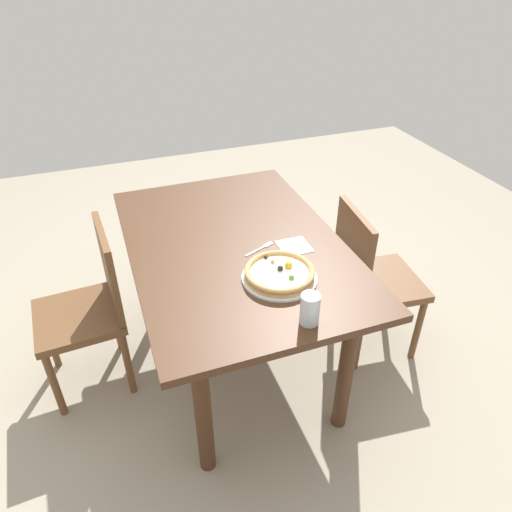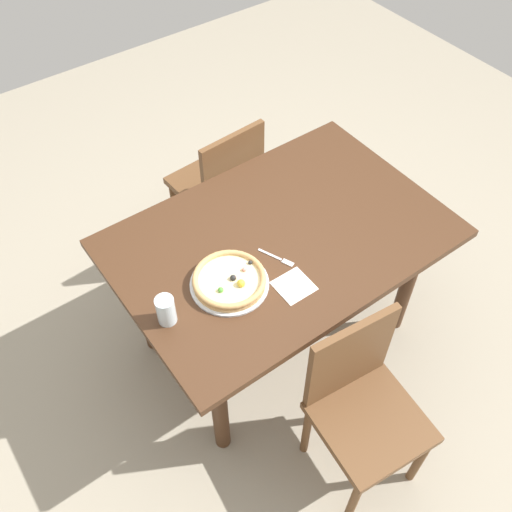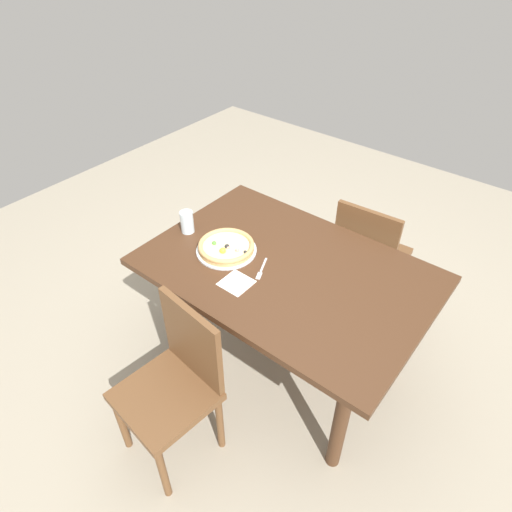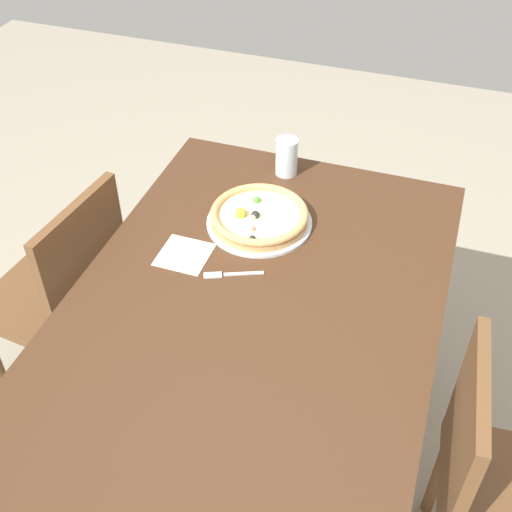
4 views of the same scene
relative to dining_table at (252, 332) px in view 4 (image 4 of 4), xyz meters
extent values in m
plane|color=#9E937F|center=(0.00, 0.00, -0.66)|extent=(6.00, 6.00, 0.00)
cube|color=#472B19|center=(0.00, 0.00, 0.09)|extent=(1.41, 0.96, 0.04)
cylinder|color=#472B19|center=(0.55, -0.32, -0.29)|extent=(0.07, 0.07, 0.73)
cylinder|color=#472B19|center=(0.55, 0.32, -0.29)|extent=(0.07, 0.07, 0.73)
cylinder|color=brown|center=(0.02, -0.58, -0.46)|extent=(0.04, 0.04, 0.41)
cube|color=brown|center=(-0.15, -0.57, 0.00)|extent=(0.38, 0.05, 0.42)
cylinder|color=brown|center=(0.31, 0.91, -0.46)|extent=(0.04, 0.04, 0.41)
cylinder|color=brown|center=(-0.06, 0.61, -0.46)|extent=(0.04, 0.04, 0.41)
cylinder|color=brown|center=(0.27, 0.57, -0.46)|extent=(0.04, 0.04, 0.41)
cube|color=brown|center=(0.12, 0.76, -0.23)|extent=(0.44, 0.44, 0.04)
cube|color=brown|center=(0.10, 0.57, 0.00)|extent=(0.38, 0.07, 0.42)
cylinder|color=silver|center=(0.32, 0.09, 0.11)|extent=(0.32, 0.32, 0.01)
cylinder|color=tan|center=(0.32, 0.09, 0.12)|extent=(0.29, 0.29, 0.02)
cylinder|color=beige|center=(0.32, 0.09, 0.14)|extent=(0.25, 0.25, 0.01)
torus|color=tan|center=(0.32, 0.09, 0.14)|extent=(0.29, 0.29, 0.02)
sphere|color=#E58C7F|center=(0.25, 0.09, 0.15)|extent=(0.02, 0.02, 0.02)
sphere|color=gold|center=(0.30, 0.14, 0.15)|extent=(0.03, 0.03, 0.03)
sphere|color=#E58C7F|center=(0.30, 0.10, 0.15)|extent=(0.02, 0.02, 0.02)
sphere|color=#262626|center=(0.21, 0.07, 0.14)|extent=(0.02, 0.02, 0.02)
sphere|color=#262626|center=(0.31, 0.10, 0.15)|extent=(0.02, 0.02, 0.02)
sphere|color=#4C9E38|center=(0.38, 0.12, 0.15)|extent=(0.02, 0.02, 0.02)
cube|color=silver|center=(0.10, 0.06, 0.11)|extent=(0.05, 0.11, 0.00)
cube|color=silver|center=(0.07, 0.14, 0.11)|extent=(0.04, 0.05, 0.00)
cylinder|color=silver|center=(0.61, 0.09, 0.17)|extent=(0.07, 0.07, 0.12)
cube|color=white|center=(0.12, 0.24, 0.11)|extent=(0.14, 0.14, 0.00)
camera|label=1|loc=(1.76, -0.54, 1.29)|focal=33.05mm
camera|label=2|loc=(1.04, 1.26, 1.90)|focal=39.85mm
camera|label=3|loc=(-0.94, 1.42, 1.56)|focal=31.34mm
camera|label=4|loc=(-1.12, -0.39, 1.33)|focal=45.77mm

